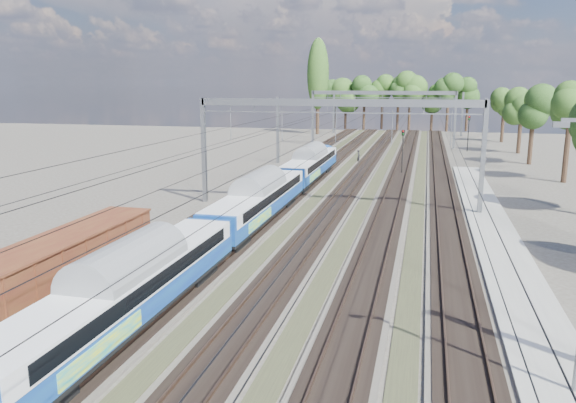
% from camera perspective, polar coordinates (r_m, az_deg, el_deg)
% --- Properties ---
extents(ground, '(220.00, 220.00, 0.00)m').
position_cam_1_polar(ground, '(19.74, -10.15, -19.52)').
color(ground, '#47423A').
rests_on(ground, ground).
extents(track_bed, '(21.00, 130.00, 0.34)m').
position_cam_1_polar(track_bed, '(61.55, 6.96, 2.38)').
color(track_bed, '#47423A').
rests_on(track_bed, ground).
extents(platform, '(3.00, 70.00, 0.30)m').
position_cam_1_polar(platform, '(37.03, 20.86, -4.68)').
color(platform, gray).
rests_on(platform, ground).
extents(catenary, '(25.65, 130.00, 9.00)m').
position_cam_1_polar(catenary, '(68.43, 8.17, 8.61)').
color(catenary, slate).
rests_on(catenary, ground).
extents(tree_belt, '(38.90, 100.96, 12.12)m').
position_cam_1_polar(tree_belt, '(110.31, 13.94, 10.56)').
color(tree_belt, black).
rests_on(tree_belt, ground).
extents(poplar, '(4.40, 4.40, 19.04)m').
position_cam_1_polar(poplar, '(115.35, 3.07, 12.75)').
color(poplar, black).
rests_on(poplar, ground).
extents(emu_train, '(2.65, 56.25, 3.88)m').
position_cam_1_polar(emu_train, '(40.62, -3.12, 0.63)').
color(emu_train, black).
rests_on(emu_train, ground).
extents(freight_boxcar, '(2.56, 12.37, 3.19)m').
position_cam_1_polar(freight_boxcar, '(28.44, -21.67, -5.89)').
color(freight_boxcar, black).
rests_on(freight_boxcar, ground).
extents(worker, '(0.42, 0.62, 1.68)m').
position_cam_1_polar(worker, '(73.95, 7.18, 4.55)').
color(worker, black).
rests_on(worker, ground).
extents(signal_near, '(0.35, 0.32, 5.05)m').
position_cam_1_polar(signal_near, '(65.20, 11.57, 5.51)').
color(signal_near, black).
rests_on(signal_near, ground).
extents(signal_far, '(0.34, 0.31, 5.38)m').
position_cam_1_polar(signal_far, '(90.10, 17.87, 7.03)').
color(signal_far, black).
rests_on(signal_far, ground).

